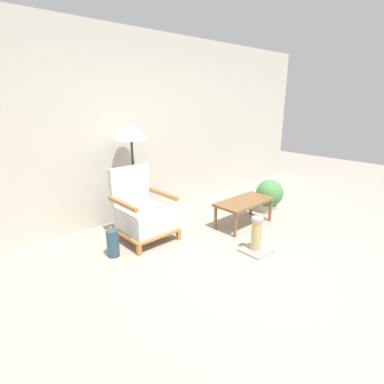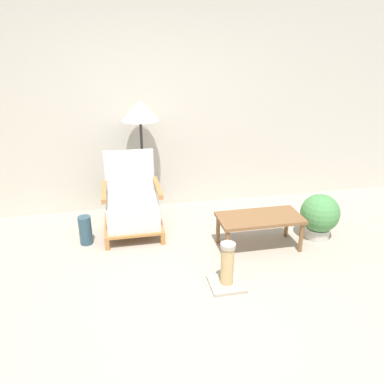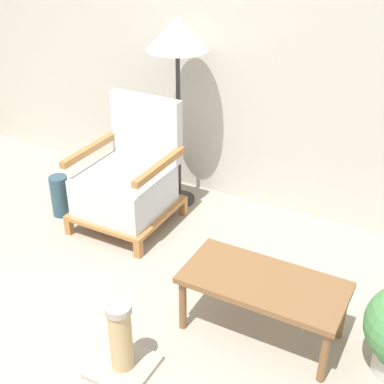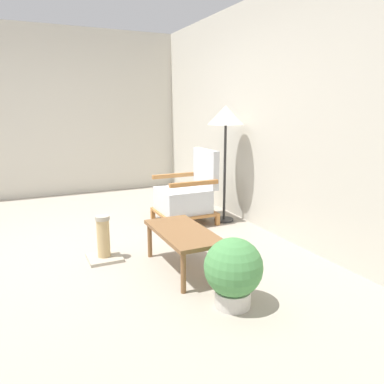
{
  "view_description": "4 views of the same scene",
  "coord_description": "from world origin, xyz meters",
  "px_view_note": "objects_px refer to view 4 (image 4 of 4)",
  "views": [
    {
      "loc": [
        -2.42,
        -1.43,
        1.77
      ],
      "look_at": [
        0.22,
        1.44,
        0.55
      ],
      "focal_mm": 28.0,
      "sensor_mm": 36.0,
      "label": 1
    },
    {
      "loc": [
        -0.55,
        -2.34,
        2.1
      ],
      "look_at": [
        0.22,
        1.44,
        0.55
      ],
      "focal_mm": 35.0,
      "sensor_mm": 36.0,
      "label": 2
    },
    {
      "loc": [
        1.61,
        -1.16,
        2.22
      ],
      "look_at": [
        0.22,
        1.44,
        0.55
      ],
      "focal_mm": 50.0,
      "sensor_mm": 36.0,
      "label": 3
    },
    {
      "loc": [
        3.79,
        -0.23,
        1.45
      ],
      "look_at": [
        0.22,
        1.44,
        0.55
      ],
      "focal_mm": 35.0,
      "sensor_mm": 36.0,
      "label": 4
    }
  ],
  "objects_px": {
    "floor_lamp": "(226,120)",
    "potted_plant": "(233,270)",
    "scratching_post": "(104,243)",
    "armchair": "(187,195)",
    "coffee_table": "(183,235)",
    "vase": "(160,201)"
  },
  "relations": [
    {
      "from": "coffee_table",
      "to": "vase",
      "type": "bearing_deg",
      "value": 166.02
    },
    {
      "from": "floor_lamp",
      "to": "coffee_table",
      "type": "distance_m",
      "value": 1.85
    },
    {
      "from": "armchair",
      "to": "floor_lamp",
      "type": "relative_size",
      "value": 0.63
    },
    {
      "from": "coffee_table",
      "to": "floor_lamp",
      "type": "bearing_deg",
      "value": 136.57
    },
    {
      "from": "armchair",
      "to": "scratching_post",
      "type": "bearing_deg",
      "value": -57.62
    },
    {
      "from": "armchair",
      "to": "potted_plant",
      "type": "bearing_deg",
      "value": -15.12
    },
    {
      "from": "vase",
      "to": "potted_plant",
      "type": "xyz_separation_m",
      "value": [
        2.6,
        -0.39,
        0.12
      ]
    },
    {
      "from": "armchair",
      "to": "scratching_post",
      "type": "relative_size",
      "value": 2.1
    },
    {
      "from": "floor_lamp",
      "to": "potted_plant",
      "type": "xyz_separation_m",
      "value": [
        1.89,
        -1.01,
        -1.01
      ]
    },
    {
      "from": "coffee_table",
      "to": "scratching_post",
      "type": "distance_m",
      "value": 0.82
    },
    {
      "from": "floor_lamp",
      "to": "coffee_table",
      "type": "height_order",
      "value": "floor_lamp"
    },
    {
      "from": "armchair",
      "to": "coffee_table",
      "type": "xyz_separation_m",
      "value": [
        1.32,
        -0.63,
        -0.02
      ]
    },
    {
      "from": "armchair",
      "to": "potted_plant",
      "type": "height_order",
      "value": "armchair"
    },
    {
      "from": "floor_lamp",
      "to": "vase",
      "type": "distance_m",
      "value": 1.47
    },
    {
      "from": "scratching_post",
      "to": "armchair",
      "type": "bearing_deg",
      "value": 122.38
    },
    {
      "from": "armchair",
      "to": "vase",
      "type": "xyz_separation_m",
      "value": [
        -0.53,
        -0.17,
        -0.18
      ]
    },
    {
      "from": "armchair",
      "to": "coffee_table",
      "type": "relative_size",
      "value": 1.03
    },
    {
      "from": "vase",
      "to": "coffee_table",
      "type": "bearing_deg",
      "value": -13.98
    },
    {
      "from": "floor_lamp",
      "to": "scratching_post",
      "type": "bearing_deg",
      "value": -70.16
    },
    {
      "from": "floor_lamp",
      "to": "vase",
      "type": "bearing_deg",
      "value": -138.65
    },
    {
      "from": "floor_lamp",
      "to": "vase",
      "type": "relative_size",
      "value": 4.47
    },
    {
      "from": "armchair",
      "to": "vase",
      "type": "height_order",
      "value": "armchair"
    }
  ]
}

